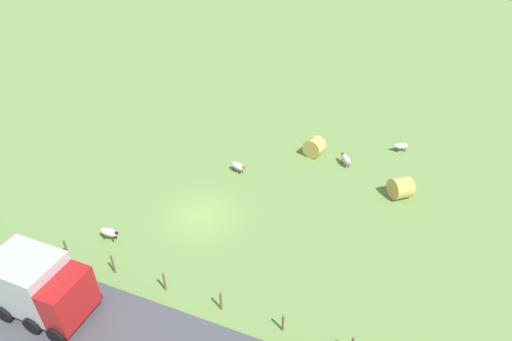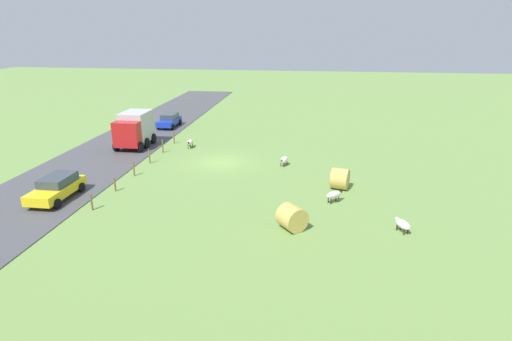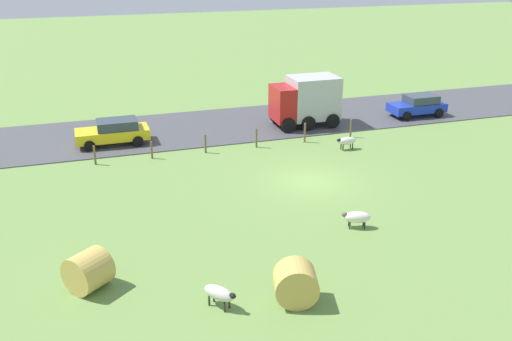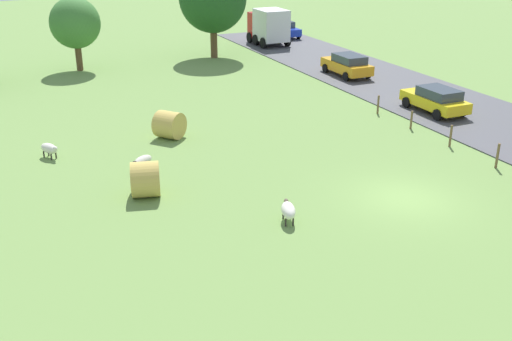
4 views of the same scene
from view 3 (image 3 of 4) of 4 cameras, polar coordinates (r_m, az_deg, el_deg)
name	(u,v)px [view 3 (image 3 of 4)]	position (r m, az deg, el deg)	size (l,w,h in m)	color
ground_plane	(310,182)	(29.49, 5.49, -1.12)	(160.00, 160.00, 0.00)	#6B8E47
road_strip	(249,123)	(39.06, -0.73, 4.84)	(8.00, 80.00, 0.06)	#47474C
sheep_0	(357,217)	(24.85, 10.18, -4.68)	(0.85, 1.31, 0.76)	silver
sheep_1	(219,293)	(19.46, -3.73, -12.31)	(1.24, 1.12, 0.79)	beige
sheep_2	(347,141)	(34.25, 9.19, 2.98)	(0.50, 1.28, 0.78)	silver
hay_bale_0	(296,283)	(19.61, 4.05, -11.32)	(1.50, 1.50, 1.16)	tan
hay_bale_1	(88,271)	(21.13, -16.63, -9.71)	(1.44, 1.44, 1.28)	tan
fence_post_0	(351,128)	(36.50, 9.58, 4.22)	(0.12, 0.12, 1.18)	brown
fence_post_1	(305,133)	(35.19, 4.97, 3.84)	(0.12, 0.12, 1.25)	brown
fence_post_2	(256,138)	(34.15, 0.04, 3.32)	(0.12, 0.12, 1.20)	brown
fence_post_3	(205,144)	(33.38, -5.15, 2.73)	(0.12, 0.12, 1.15)	brown
fence_post_4	(152,150)	(32.90, -10.53, 2.04)	(0.12, 0.12, 1.02)	brown
fence_post_5	(95,155)	(32.69, -16.03, 1.49)	(0.12, 0.12, 1.11)	brown
truck_0	(306,100)	(38.19, 5.07, 7.14)	(2.65, 4.39, 3.30)	#B21919
car_0	(114,131)	(35.64, -14.21, 3.86)	(2.06, 4.38, 1.51)	yellow
car_2	(418,105)	(42.11, 16.08, 6.39)	(1.97, 3.99, 1.49)	#1933B2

